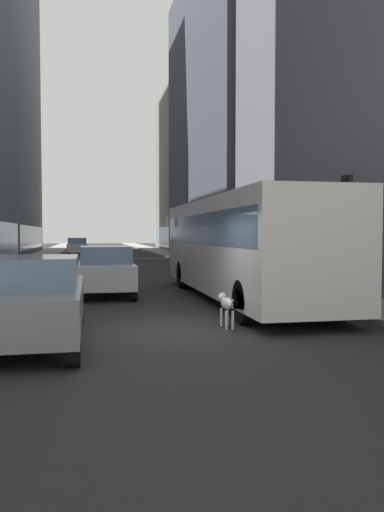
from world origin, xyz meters
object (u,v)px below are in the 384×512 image
(transit_bus, at_px, (239,242))
(pedestrian_in_coat, at_px, (348,267))
(car_white_van, at_px, (77,246))
(car_grey_wagon, at_px, (30,299))
(dalmatian_dog, at_px, (226,304))
(traffic_light_near, at_px, (348,218))
(pedestrian_with_handbag, at_px, (271,258))
(car_silver_sedan, at_px, (106,270))

(transit_bus, xyz_separation_m, pedestrian_in_coat, (3.28, -0.68, -0.77))
(car_white_van, bearing_deg, car_grey_wagon, -90.00)
(dalmatian_dog, relative_size, traffic_light_near, 0.28)
(pedestrian_in_coat, bearing_deg, car_white_van, 104.24)
(transit_bus, xyz_separation_m, car_white_van, (-5.60, 34.30, -0.95))
(car_grey_wagon, relative_size, pedestrian_with_handbag, 2.71)
(car_white_van, relative_size, pedestrian_with_handbag, 2.80)
(traffic_light_near, bearing_deg, dalmatian_dog, -156.53)
(car_grey_wagon, bearing_deg, transit_bus, 43.61)
(dalmatian_dog, bearing_deg, pedestrian_in_coat, 37.53)
(car_silver_sedan, bearing_deg, pedestrian_in_coat, -19.51)
(dalmatian_dog, relative_size, pedestrian_in_coat, 0.57)
(pedestrian_with_handbag, distance_m, traffic_light_near, 7.82)
(transit_bus, relative_size, car_white_van, 2.44)
(car_white_van, bearing_deg, transit_bus, -80.73)
(car_silver_sedan, relative_size, car_white_van, 0.90)
(car_white_van, relative_size, traffic_light_near, 1.39)
(traffic_light_near, bearing_deg, car_grey_wagon, -161.97)
(pedestrian_with_handbag, height_order, pedestrian_in_coat, same)
(pedestrian_with_handbag, relative_size, traffic_light_near, 0.50)
(car_silver_sedan, relative_size, car_grey_wagon, 0.93)
(dalmatian_dog, height_order, pedestrian_with_handbag, pedestrian_with_handbag)
(transit_bus, height_order, car_silver_sedan, transit_bus)
(car_silver_sedan, relative_size, traffic_light_near, 1.25)
(car_grey_wagon, relative_size, pedestrian_in_coat, 2.71)
(car_grey_wagon, xyz_separation_m, car_white_van, (0.00, 39.64, 0.00))
(traffic_light_near, bearing_deg, car_silver_sedan, 142.22)
(transit_bus, distance_m, car_silver_sedan, 4.53)
(car_white_van, xyz_separation_m, dalmatian_dog, (3.98, -38.75, -0.31))
(transit_bus, relative_size, pedestrian_with_handbag, 6.82)
(transit_bus, bearing_deg, pedestrian_in_coat, -11.71)
(transit_bus, bearing_deg, car_white_van, 99.27)
(car_silver_sedan, xyz_separation_m, car_grey_wagon, (-1.60, -7.23, 0.00))
(car_white_van, distance_m, traffic_light_near, 37.95)
(dalmatian_dog, distance_m, traffic_light_near, 4.49)
(car_white_van, height_order, traffic_light_near, traffic_light_near)
(dalmatian_dog, distance_m, pedestrian_with_handbag, 10.29)
(car_grey_wagon, bearing_deg, pedestrian_in_coat, 27.67)
(traffic_light_near, bearing_deg, car_white_van, 101.72)
(car_silver_sedan, bearing_deg, dalmatian_dog, -69.48)
(transit_bus, relative_size, car_silver_sedan, 2.71)
(car_white_van, height_order, pedestrian_in_coat, pedestrian_in_coat)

